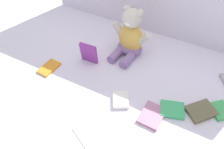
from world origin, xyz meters
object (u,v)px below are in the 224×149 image
teddy_bear (130,37)px  book_case_6 (49,68)px  book_case_2 (201,111)px  book_case_1 (152,115)px  book_case_0 (220,110)px  book_case_4 (121,100)px  book_case_7 (89,53)px  book_case_8 (87,133)px  book_case_3 (172,110)px

teddy_bear → book_case_6: (-0.33, -0.33, -0.10)m
book_case_2 → book_case_1: bearing=74.5°
teddy_bear → book_case_2: bearing=-21.0°
book_case_0 → book_case_4: size_ratio=1.02×
book_case_0 → book_case_7: bearing=136.6°
book_case_7 → teddy_bear: bearing=44.5°
book_case_1 → book_case_8: book_case_1 is taller
book_case_0 → book_case_1: bearing=169.7°
teddy_bear → book_case_2: (0.48, -0.24, -0.10)m
book_case_0 → book_case_8: bearing=175.8°
book_case_6 → book_case_1: bearing=1.5°
book_case_3 → book_case_4: bearing=-93.3°
book_case_0 → book_case_6: size_ratio=0.82×
teddy_bear → book_case_8: teddy_bear is taller
book_case_1 → book_case_7: bearing=-19.9°
book_case_0 → book_case_3: bearing=164.1°
book_case_6 → book_case_8: size_ratio=0.91×
book_case_3 → teddy_bear: bearing=-146.9°
book_case_1 → book_case_6: 0.62m
book_case_3 → book_case_7: bearing=-119.8°
book_case_0 → book_case_8: 0.63m
book_case_7 → book_case_8: bearing=-63.0°
book_case_1 → book_case_4: 0.17m
book_case_7 → book_case_2: bearing=-8.0°
book_case_1 → book_case_3: book_case_3 is taller
teddy_bear → book_case_6: size_ratio=2.40×
book_case_8 → book_case_6: bearing=85.4°
book_case_7 → book_case_0: bearing=-3.7°
book_case_7 → book_case_4: bearing=-34.5°
teddy_bear → book_case_6: teddy_bear is taller
book_case_1 → book_case_6: (-0.62, 0.03, -0.00)m
book_case_3 → book_case_8: size_ratio=0.83×
book_case_6 → book_case_7: (0.17, 0.15, 0.06)m
book_case_3 → book_case_7: (-0.52, 0.11, 0.05)m
book_case_4 → book_case_3: bearing=165.5°
book_case_2 → book_case_3: size_ratio=1.16×
book_case_4 → book_case_8: size_ratio=0.73×
book_case_3 → book_case_8: (-0.29, -0.29, -0.00)m
book_case_3 → book_case_4: book_case_4 is taller
teddy_bear → book_case_3: (0.36, -0.29, -0.10)m
book_case_4 → book_case_6: bearing=-31.6°
book_case_2 → book_case_7: (-0.64, 0.06, 0.05)m
teddy_bear → book_case_0: bearing=-13.5°
book_case_6 → book_case_7: size_ratio=0.96×
book_case_4 → book_case_7: size_ratio=0.77×
book_case_4 → book_case_8: (-0.05, -0.23, -0.00)m
book_case_1 → teddy_bear: bearing=-49.6°
teddy_bear → book_case_1: 0.47m
teddy_bear → book_case_0: 0.60m
teddy_bear → book_case_7: (-0.16, -0.18, -0.05)m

